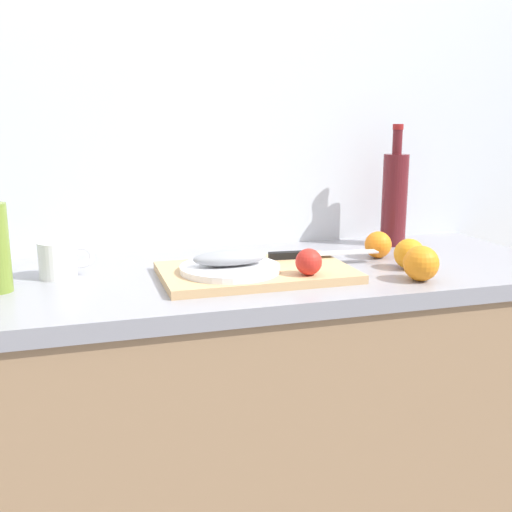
# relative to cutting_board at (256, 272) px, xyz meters

# --- Properties ---
(back_wall) EXTENTS (3.20, 0.05, 2.50)m
(back_wall) POSITION_rel_cutting_board_xyz_m (-0.19, 0.39, 0.34)
(back_wall) COLOR silver
(back_wall) RESTS_ON ground_plane
(kitchen_counter) EXTENTS (2.00, 0.60, 0.90)m
(kitchen_counter) POSITION_rel_cutting_board_xyz_m (-0.19, 0.06, -0.46)
(kitchen_counter) COLOR #9E7A56
(kitchen_counter) RESTS_ON ground_plane
(cutting_board) EXTENTS (0.45, 0.28, 0.02)m
(cutting_board) POSITION_rel_cutting_board_xyz_m (0.00, 0.00, 0.00)
(cutting_board) COLOR tan
(cutting_board) RESTS_ON kitchen_counter
(white_plate) EXTENTS (0.23, 0.23, 0.01)m
(white_plate) POSITION_rel_cutting_board_xyz_m (-0.07, -0.01, 0.02)
(white_plate) COLOR white
(white_plate) RESTS_ON cutting_board
(fish_fillet) EXTENTS (0.18, 0.07, 0.04)m
(fish_fillet) POSITION_rel_cutting_board_xyz_m (-0.07, -0.01, 0.04)
(fish_fillet) COLOR gray
(fish_fillet) RESTS_ON white_plate
(chef_knife) EXTENTS (0.29, 0.05, 0.02)m
(chef_knife) POSITION_rel_cutting_board_xyz_m (0.17, 0.07, 0.02)
(chef_knife) COLOR silver
(chef_knife) RESTS_ON cutting_board
(tomato_0) EXTENTS (0.06, 0.06, 0.06)m
(tomato_0) POSITION_rel_cutting_board_xyz_m (0.10, -0.09, 0.04)
(tomato_0) COLOR red
(tomato_0) RESTS_ON cutting_board
(wine_bottle) EXTENTS (0.07, 0.07, 0.35)m
(wine_bottle) POSITION_rel_cutting_board_xyz_m (0.50, 0.24, 0.13)
(wine_bottle) COLOR #59191E
(wine_bottle) RESTS_ON kitchen_counter
(coffee_mug_0) EXTENTS (0.13, 0.09, 0.09)m
(coffee_mug_0) POSITION_rel_cutting_board_xyz_m (-0.45, 0.12, 0.03)
(coffee_mug_0) COLOR white
(coffee_mug_0) RESTS_ON kitchen_counter
(orange_1) EXTENTS (0.08, 0.08, 0.08)m
(orange_1) POSITION_rel_cutting_board_xyz_m (0.39, -0.04, 0.03)
(orange_1) COLOR orange
(orange_1) RESTS_ON kitchen_counter
(orange_2) EXTENTS (0.07, 0.07, 0.07)m
(orange_2) POSITION_rel_cutting_board_xyz_m (0.37, 0.10, 0.03)
(orange_2) COLOR orange
(orange_2) RESTS_ON kitchen_counter
(orange_3) EXTENTS (0.08, 0.08, 0.08)m
(orange_3) POSITION_rel_cutting_board_xyz_m (0.35, -0.15, 0.03)
(orange_3) COLOR orange
(orange_3) RESTS_ON kitchen_counter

